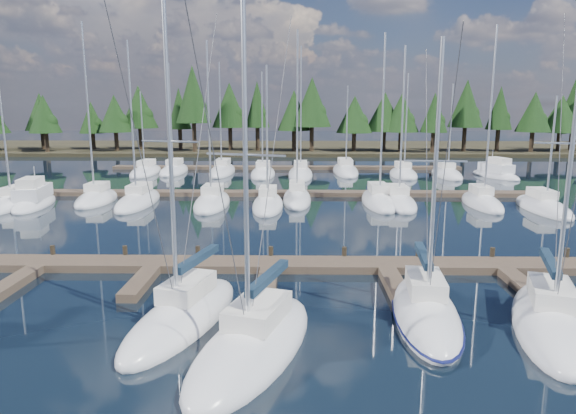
{
  "coord_description": "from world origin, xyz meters",
  "views": [
    {
      "loc": [
        1.41,
        -7.88,
        8.51
      ],
      "look_at": [
        0.88,
        22.0,
        2.5
      ],
      "focal_mm": 32.0,
      "sensor_mm": 36.0,
      "label": 1
    }
  ],
  "objects_px": {
    "front_sailboat_3": "(254,344)",
    "front_sailboat_4": "(425,312)",
    "main_dock": "(269,268)",
    "motor_yacht_left": "(34,201)",
    "front_sailboat_5": "(551,322)",
    "front_sailboat_2": "(183,316)",
    "motor_yacht_right": "(496,173)"
  },
  "relations": [
    {
      "from": "front_sailboat_3",
      "to": "front_sailboat_4",
      "type": "relative_size",
      "value": 1.08
    },
    {
      "from": "front_sailboat_3",
      "to": "main_dock",
      "type": "bearing_deg",
      "value": 89.45
    },
    {
      "from": "front_sailboat_4",
      "to": "motor_yacht_left",
      "type": "distance_m",
      "value": 35.91
    },
    {
      "from": "main_dock",
      "to": "front_sailboat_5",
      "type": "bearing_deg",
      "value": -30.71
    },
    {
      "from": "front_sailboat_3",
      "to": "front_sailboat_5",
      "type": "distance_m",
      "value": 11.44
    },
    {
      "from": "motor_yacht_left",
      "to": "front_sailboat_2",
      "type": "bearing_deg",
      "value": -52.72
    },
    {
      "from": "main_dock",
      "to": "motor_yacht_right",
      "type": "height_order",
      "value": "motor_yacht_right"
    },
    {
      "from": "front_sailboat_2",
      "to": "front_sailboat_5",
      "type": "height_order",
      "value": "front_sailboat_2"
    },
    {
      "from": "front_sailboat_2",
      "to": "front_sailboat_5",
      "type": "distance_m",
      "value": 14.24
    },
    {
      "from": "front_sailboat_2",
      "to": "motor_yacht_left",
      "type": "height_order",
      "value": "front_sailboat_2"
    },
    {
      "from": "front_sailboat_2",
      "to": "motor_yacht_left",
      "type": "xyz_separation_m",
      "value": [
        -17.94,
        23.56,
        0.16
      ]
    },
    {
      "from": "front_sailboat_4",
      "to": "main_dock",
      "type": "bearing_deg",
      "value": 139.13
    },
    {
      "from": "motor_yacht_left",
      "to": "main_dock",
      "type": "bearing_deg",
      "value": -39.39
    },
    {
      "from": "front_sailboat_3",
      "to": "front_sailboat_4",
      "type": "height_order",
      "value": "front_sailboat_3"
    },
    {
      "from": "front_sailboat_5",
      "to": "motor_yacht_left",
      "type": "xyz_separation_m",
      "value": [
        -32.17,
        23.88,
        0.16
      ]
    },
    {
      "from": "main_dock",
      "to": "motor_yacht_right",
      "type": "xyz_separation_m",
      "value": [
        25.01,
        35.57,
        0.23
      ]
    },
    {
      "from": "front_sailboat_5",
      "to": "main_dock",
      "type": "bearing_deg",
      "value": 149.29
    },
    {
      "from": "front_sailboat_2",
      "to": "front_sailboat_4",
      "type": "height_order",
      "value": "front_sailboat_2"
    },
    {
      "from": "front_sailboat_3",
      "to": "motor_yacht_right",
      "type": "bearing_deg",
      "value": 60.43
    },
    {
      "from": "front_sailboat_2",
      "to": "front_sailboat_4",
      "type": "relative_size",
      "value": 1.12
    },
    {
      "from": "front_sailboat_4",
      "to": "front_sailboat_3",
      "type": "bearing_deg",
      "value": -156.41
    },
    {
      "from": "front_sailboat_2",
      "to": "motor_yacht_left",
      "type": "distance_m",
      "value": 29.61
    },
    {
      "from": "front_sailboat_2",
      "to": "front_sailboat_4",
      "type": "distance_m",
      "value": 9.69
    },
    {
      "from": "front_sailboat_5",
      "to": "motor_yacht_right",
      "type": "xyz_separation_m",
      "value": [
        13.83,
        42.21,
        0.15
      ]
    },
    {
      "from": "front_sailboat_4",
      "to": "front_sailboat_5",
      "type": "distance_m",
      "value": 4.66
    },
    {
      "from": "front_sailboat_5",
      "to": "motor_yacht_right",
      "type": "distance_m",
      "value": 44.42
    },
    {
      "from": "front_sailboat_2",
      "to": "motor_yacht_right",
      "type": "relative_size",
      "value": 1.61
    },
    {
      "from": "front_sailboat_2",
      "to": "front_sailboat_4",
      "type": "xyz_separation_m",
      "value": [
        9.67,
        0.6,
        -0.01
      ]
    },
    {
      "from": "main_dock",
      "to": "front_sailboat_2",
      "type": "relative_size",
      "value": 3.37
    },
    {
      "from": "front_sailboat_4",
      "to": "front_sailboat_2",
      "type": "bearing_deg",
      "value": -176.46
    },
    {
      "from": "front_sailboat_5",
      "to": "motor_yacht_left",
      "type": "relative_size",
      "value": 1.56
    },
    {
      "from": "front_sailboat_2",
      "to": "front_sailboat_5",
      "type": "bearing_deg",
      "value": -1.29
    }
  ]
}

